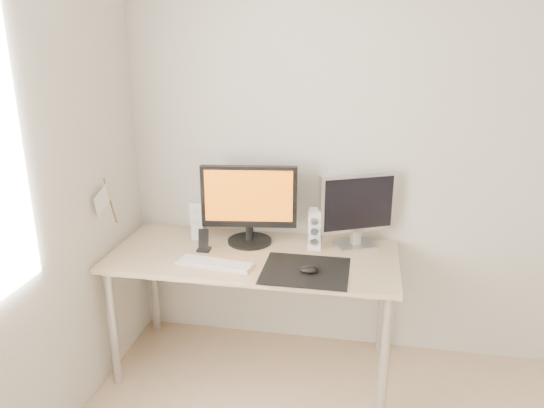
{
  "coord_description": "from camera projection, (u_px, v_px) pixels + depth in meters",
  "views": [
    {
      "loc": [
        -0.34,
        -1.28,
        1.94
      ],
      "look_at": [
        -0.84,
        1.44,
        1.01
      ],
      "focal_mm": 35.0,
      "sensor_mm": 36.0,
      "label": 1
    }
  ],
  "objects": [
    {
      "name": "wall_back",
      "position": [
        427.0,
        155.0,
        2.99
      ],
      "size": [
        3.5,
        0.0,
        3.5
      ],
      "primitive_type": "plane",
      "rotation": [
        1.57,
        0.0,
        0.0
      ],
      "color": "silver",
      "rests_on": "ground"
    },
    {
      "name": "mousepad",
      "position": [
        306.0,
        271.0,
        2.76
      ],
      "size": [
        0.45,
        0.4,
        0.0
      ],
      "primitive_type": "cube",
      "color": "black",
      "rests_on": "desk"
    },
    {
      "name": "mouse",
      "position": [
        309.0,
        270.0,
        2.72
      ],
      "size": [
        0.1,
        0.06,
        0.04
      ],
      "primitive_type": "ellipsoid",
      "color": "black",
      "rests_on": "mousepad"
    },
    {
      "name": "desk",
      "position": [
        254.0,
        267.0,
        2.99
      ],
      "size": [
        1.6,
        0.7,
        0.73
      ],
      "color": "#D1B587",
      "rests_on": "ground"
    },
    {
      "name": "main_monitor",
      "position": [
        249.0,
        202.0,
        3.04
      ],
      "size": [
        0.55,
        0.29,
        0.47
      ],
      "color": "black",
      "rests_on": "desk"
    },
    {
      "name": "second_monitor",
      "position": [
        357.0,
        207.0,
        3.0
      ],
      "size": [
        0.42,
        0.24,
        0.43
      ],
      "color": "silver",
      "rests_on": "desk"
    },
    {
      "name": "speaker_left",
      "position": [
        199.0,
        220.0,
        3.16
      ],
      "size": [
        0.07,
        0.09,
        0.23
      ],
      "color": "silver",
      "rests_on": "desk"
    },
    {
      "name": "speaker_right",
      "position": [
        315.0,
        229.0,
        3.01
      ],
      "size": [
        0.07,
        0.09,
        0.23
      ],
      "color": "silver",
      "rests_on": "desk"
    },
    {
      "name": "keyboard",
      "position": [
        215.0,
        263.0,
        2.83
      ],
      "size": [
        0.43,
        0.18,
        0.02
      ],
      "color": "silver",
      "rests_on": "desk"
    },
    {
      "name": "phone_dock",
      "position": [
        204.0,
        244.0,
        2.99
      ],
      "size": [
        0.07,
        0.06,
        0.13
      ],
      "color": "black",
      "rests_on": "desk"
    },
    {
      "name": "pennant",
      "position": [
        105.0,
        200.0,
        2.87
      ],
      "size": [
        0.01,
        0.23,
        0.29
      ],
      "color": "#A57F54",
      "rests_on": "wall_left"
    }
  ]
}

